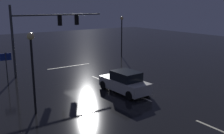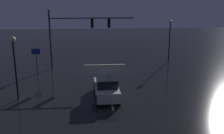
{
  "view_description": "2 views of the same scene",
  "coord_description": "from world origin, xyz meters",
  "px_view_note": "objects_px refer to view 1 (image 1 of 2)",
  "views": [
    {
      "loc": [
        12.28,
        23.9,
        6.63
      ],
      "look_at": [
        0.77,
        7.3,
        1.86
      ],
      "focal_mm": 42.43,
      "sensor_mm": 36.0,
      "label": 1
    },
    {
      "loc": [
        1.4,
        28.3,
        7.87
      ],
      "look_at": [
        -0.37,
        5.12,
        1.64
      ],
      "focal_mm": 41.72,
      "sensor_mm": 36.0,
      "label": 2
    }
  ],
  "objects_px": {
    "traffic_signal_assembly": "(45,27)",
    "street_lamp_right_kerb": "(32,58)",
    "route_sign": "(6,62)",
    "street_lamp_left_kerb": "(122,29)",
    "car_approaching": "(125,82)"
  },
  "relations": [
    {
      "from": "traffic_signal_assembly",
      "to": "car_approaching",
      "type": "height_order",
      "value": "traffic_signal_assembly"
    },
    {
      "from": "street_lamp_left_kerb",
      "to": "route_sign",
      "type": "distance_m",
      "value": 16.42
    },
    {
      "from": "street_lamp_right_kerb",
      "to": "route_sign",
      "type": "distance_m",
      "value": 7.34
    },
    {
      "from": "street_lamp_right_kerb",
      "to": "car_approaching",
      "type": "bearing_deg",
      "value": -179.93
    },
    {
      "from": "traffic_signal_assembly",
      "to": "car_approaching",
      "type": "xyz_separation_m",
      "value": [
        -2.63,
        9.35,
        -3.7
      ]
    },
    {
      "from": "street_lamp_left_kerb",
      "to": "street_lamp_right_kerb",
      "type": "xyz_separation_m",
      "value": [
        15.69,
        12.02,
        -0.08
      ]
    },
    {
      "from": "traffic_signal_assembly",
      "to": "street_lamp_left_kerb",
      "type": "bearing_deg",
      "value": -166.71
    },
    {
      "from": "car_approaching",
      "to": "route_sign",
      "type": "height_order",
      "value": "route_sign"
    },
    {
      "from": "car_approaching",
      "to": "street_lamp_right_kerb",
      "type": "bearing_deg",
      "value": 0.07
    },
    {
      "from": "traffic_signal_assembly",
      "to": "route_sign",
      "type": "height_order",
      "value": "traffic_signal_assembly"
    },
    {
      "from": "traffic_signal_assembly",
      "to": "car_approaching",
      "type": "bearing_deg",
      "value": 105.71
    },
    {
      "from": "car_approaching",
      "to": "street_lamp_left_kerb",
      "type": "xyz_separation_m",
      "value": [
        -8.66,
        -12.01,
        2.81
      ]
    },
    {
      "from": "traffic_signal_assembly",
      "to": "car_approaching",
      "type": "distance_m",
      "value": 10.39
    },
    {
      "from": "traffic_signal_assembly",
      "to": "street_lamp_right_kerb",
      "type": "distance_m",
      "value": 10.39
    },
    {
      "from": "street_lamp_right_kerb",
      "to": "street_lamp_left_kerb",
      "type": "bearing_deg",
      "value": -142.55
    }
  ]
}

